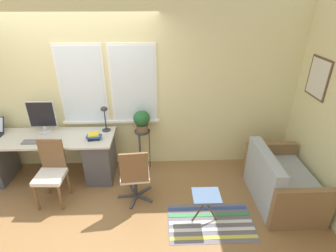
# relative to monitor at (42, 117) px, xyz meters

# --- Properties ---
(ground_plane) EXTENTS (14.00, 14.00, 0.00)m
(ground_plane) POSITION_rel_monitor_xyz_m (0.59, -0.53, -1.01)
(ground_plane) COLOR olive
(wall_back_with_window) EXTENTS (9.00, 0.12, 2.70)m
(wall_back_with_window) POSITION_rel_monitor_xyz_m (0.61, 0.22, 0.34)
(wall_back_with_window) COLOR beige
(wall_back_with_window) RESTS_ON ground_plane
(wall_right_with_picture) EXTENTS (0.08, 9.00, 2.70)m
(wall_right_with_picture) POSITION_rel_monitor_xyz_m (4.06, -0.52, 0.34)
(wall_right_with_picture) COLOR beige
(wall_right_with_picture) RESTS_ON ground_plane
(desk) EXTENTS (2.14, 0.67, 0.75)m
(desk) POSITION_rel_monitor_xyz_m (0.03, -0.19, -0.60)
(desk) COLOR beige
(desk) RESTS_ON ground_plane
(monitor) EXTENTS (0.42, 0.21, 0.51)m
(monitor) POSITION_rel_monitor_xyz_m (0.00, 0.00, 0.00)
(monitor) COLOR silver
(monitor) RESTS_ON desk
(keyboard) EXTENTS (0.42, 0.13, 0.02)m
(keyboard) POSITION_rel_monitor_xyz_m (0.00, -0.34, -0.25)
(keyboard) COLOR slate
(keyboard) RESTS_ON desk
(mouse) EXTENTS (0.04, 0.07, 0.04)m
(mouse) POSITION_rel_monitor_xyz_m (0.31, -0.35, -0.24)
(mouse) COLOR slate
(mouse) RESTS_ON desk
(desk_lamp) EXTENTS (0.14, 0.14, 0.41)m
(desk_lamp) POSITION_rel_monitor_xyz_m (0.97, 0.01, 0.03)
(desk_lamp) COLOR #2D2D33
(desk_lamp) RESTS_ON desk
(book_stack) EXTENTS (0.22, 0.15, 0.09)m
(book_stack) POSITION_rel_monitor_xyz_m (0.83, -0.28, -0.21)
(book_stack) COLOR black
(book_stack) RESTS_ON desk
(desk_chair_wooden) EXTENTS (0.40, 0.41, 0.92)m
(desk_chair_wooden) POSITION_rel_monitor_xyz_m (0.28, -0.70, -0.52)
(desk_chair_wooden) COLOR brown
(desk_chair_wooden) RESTS_ON ground_plane
(office_chair_swivel) EXTENTS (0.52, 0.53, 0.89)m
(office_chair_swivel) POSITION_rel_monitor_xyz_m (1.47, -0.78, -0.55)
(office_chair_swivel) COLOR #47474C
(office_chair_swivel) RESTS_ON ground_plane
(couch_loveseat) EXTENTS (0.78, 1.18, 0.78)m
(couch_loveseat) POSITION_rel_monitor_xyz_m (3.55, -0.83, -0.73)
(couch_loveseat) COLOR #9EA8B2
(couch_loveseat) RESTS_ON ground_plane
(plant_stand) EXTENTS (0.26, 0.26, 0.72)m
(plant_stand) POSITION_rel_monitor_xyz_m (1.54, 0.03, -0.38)
(plant_stand) COLOR #333338
(plant_stand) RESTS_ON ground_plane
(potted_plant) EXTENTS (0.27, 0.27, 0.35)m
(potted_plant) POSITION_rel_monitor_xyz_m (1.54, 0.03, -0.10)
(potted_plant) COLOR brown
(potted_plant) RESTS_ON plant_stand
(floor_rug_striped) EXTENTS (1.13, 0.68, 0.01)m
(floor_rug_striped) POSITION_rel_monitor_xyz_m (2.48, -1.25, -1.00)
(floor_rug_striped) COLOR slate
(floor_rug_striped) RESTS_ON ground_plane
(folding_stool) EXTENTS (0.35, 0.30, 0.45)m
(folding_stool) POSITION_rel_monitor_xyz_m (2.40, -1.22, -0.61)
(folding_stool) COLOR slate
(folding_stool) RESTS_ON ground_plane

